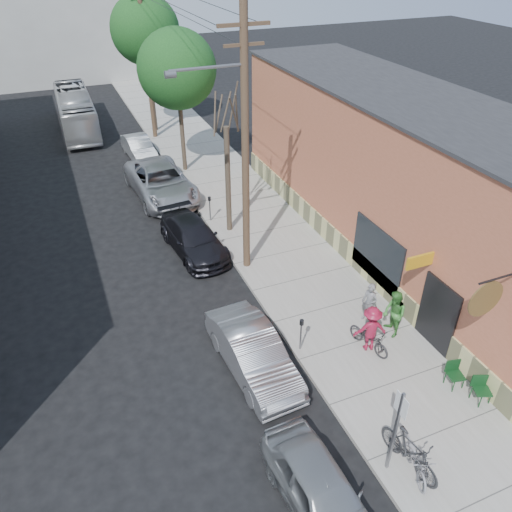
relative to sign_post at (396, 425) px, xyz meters
name	(u,v)px	position (x,y,z in m)	size (l,w,h in m)	color
ground	(242,381)	(-2.35, 4.34, -1.83)	(120.00, 120.00, 0.00)	black
sidewalk	(241,205)	(1.90, 15.34, -1.76)	(4.50, 58.00, 0.15)	#9E9B93
cafe_building	(399,177)	(6.64, 9.34, 1.47)	(6.60, 20.20, 6.61)	#B76244
end_cap_building	(48,8)	(-4.35, 46.34, 4.17)	(18.00, 8.00, 12.00)	#B2B1AC
sign_post	(396,425)	(0.00, 0.00, 0.00)	(0.07, 0.45, 2.80)	slate
parking_meter_near	(301,330)	(-0.10, 4.78, -0.85)	(0.14, 0.14, 1.24)	slate
parking_meter_far	(210,205)	(-0.10, 14.27, -0.85)	(0.14, 0.14, 1.24)	slate
utility_pole_near	(244,144)	(0.04, 10.09, 3.58)	(3.57, 0.28, 10.00)	#503A28
utility_pole_far	(146,55)	(0.10, 26.73, 3.51)	(1.80, 0.28, 10.00)	#503A28
tree_bare	(228,181)	(0.45, 13.13, 0.76)	(0.24, 0.24, 4.89)	#44392C
tree_leafy_mid	(177,69)	(0.45, 20.63, 3.91)	(4.14, 4.14, 7.67)	#44392C
tree_leafy_far	(145,30)	(0.45, 27.96, 4.74)	(4.31, 4.31, 8.59)	#44392C
patio_chair_a	(456,375)	(3.50, 1.55, -1.24)	(0.50, 0.50, 0.88)	#0F3818
patio_chair_b	(482,390)	(3.81, 0.78, -1.24)	(0.50, 0.50, 0.88)	#0F3818
patron_grey	(369,303)	(2.76, 5.16, -0.90)	(0.57, 0.37, 1.56)	slate
patron_green	(394,314)	(3.13, 4.25, -0.81)	(0.85, 0.66, 1.74)	#3B8334
cyclist	(371,329)	(2.01, 3.95, -0.84)	(1.09, 0.62, 1.68)	maroon
cyclist_bike	(369,338)	(2.01, 3.95, -1.25)	(0.58, 1.66, 0.87)	#232325
parked_bike_a	(410,452)	(0.49, -0.16, -1.10)	(0.55, 1.93, 1.16)	black
parked_bike_b	(416,459)	(0.60, -0.31, -1.25)	(0.57, 1.64, 0.86)	gray
car_0	(321,493)	(-2.11, -0.25, -1.14)	(1.63, 4.05, 1.38)	#96999D
car_1	(253,353)	(-1.85, 4.65, -1.10)	(1.55, 4.44, 1.46)	#9A9AA1
car_2	(193,238)	(-1.55, 12.18, -1.16)	(1.87, 4.61, 1.34)	black
car_3	(161,182)	(-1.55, 17.96, -1.00)	(2.75, 5.96, 1.66)	#AAACB2
car_4	(139,148)	(-1.55, 23.74, -1.19)	(1.37, 3.92, 1.29)	#B0B4B8
bus	(76,111)	(-4.46, 30.56, -0.53)	(2.18, 9.33, 2.60)	silver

